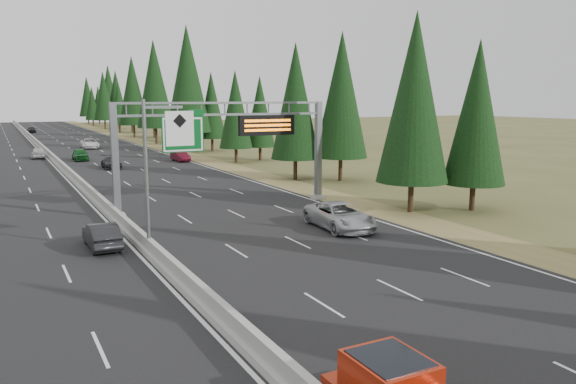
% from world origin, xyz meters
% --- Properties ---
extents(road, '(32.00, 260.00, 0.08)m').
position_xyz_m(road, '(0.00, 80.00, 0.04)').
color(road, black).
rests_on(road, ground).
extents(shoulder_right, '(3.60, 260.00, 0.06)m').
position_xyz_m(shoulder_right, '(17.80, 80.00, 0.03)').
color(shoulder_right, olive).
rests_on(shoulder_right, ground).
extents(median_barrier, '(0.70, 260.00, 0.85)m').
position_xyz_m(median_barrier, '(0.00, 80.00, 0.41)').
color(median_barrier, gray).
rests_on(median_barrier, road).
extents(sign_gantry, '(16.75, 0.98, 7.80)m').
position_xyz_m(sign_gantry, '(8.92, 34.88, 5.27)').
color(sign_gantry, slate).
rests_on(sign_gantry, road).
extents(hov_sign_pole, '(2.80, 0.50, 8.00)m').
position_xyz_m(hov_sign_pole, '(0.58, 24.97, 4.72)').
color(hov_sign_pole, slate).
rests_on(hov_sign_pole, road).
extents(tree_row_right, '(11.83, 236.98, 18.98)m').
position_xyz_m(tree_row_right, '(21.69, 66.93, 9.18)').
color(tree_row_right, black).
rests_on(tree_row_right, ground).
extents(silver_minivan, '(3.11, 6.02, 1.62)m').
position_xyz_m(silver_minivan, '(11.98, 25.25, 0.89)').
color(silver_minivan, '#A7A8AC').
rests_on(silver_minivan, road).
extents(car_ahead_green, '(1.98, 4.64, 1.56)m').
position_xyz_m(car_ahead_green, '(3.20, 74.08, 0.86)').
color(car_ahead_green, '#124F1C').
rests_on(car_ahead_green, road).
extents(car_ahead_dkred, '(1.60, 4.18, 1.36)m').
position_xyz_m(car_ahead_dkred, '(14.50, 66.85, 0.76)').
color(car_ahead_dkred, '#4D0B1A').
rests_on(car_ahead_dkred, road).
extents(car_ahead_dkgrey, '(2.16, 4.83, 1.38)m').
position_xyz_m(car_ahead_dkgrey, '(5.19, 63.53, 0.77)').
color(car_ahead_dkgrey, black).
rests_on(car_ahead_dkgrey, road).
extents(car_ahead_white, '(2.95, 5.85, 1.59)m').
position_xyz_m(car_ahead_white, '(7.08, 92.12, 0.87)').
color(car_ahead_white, white).
rests_on(car_ahead_white, road).
extents(car_ahead_far, '(1.89, 4.24, 1.42)m').
position_xyz_m(car_ahead_far, '(1.50, 142.79, 0.79)').
color(car_ahead_far, black).
rests_on(car_ahead_far, road).
extents(car_onc_near, '(1.52, 4.26, 1.40)m').
position_xyz_m(car_onc_near, '(-1.97, 27.46, 0.78)').
color(car_onc_near, black).
rests_on(car_onc_near, road).
extents(car_onc_white, '(2.04, 4.50, 1.50)m').
position_xyz_m(car_onc_white, '(-1.50, 79.50, 0.83)').
color(car_onc_white, '#B7B7B7').
rests_on(car_onc_white, road).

